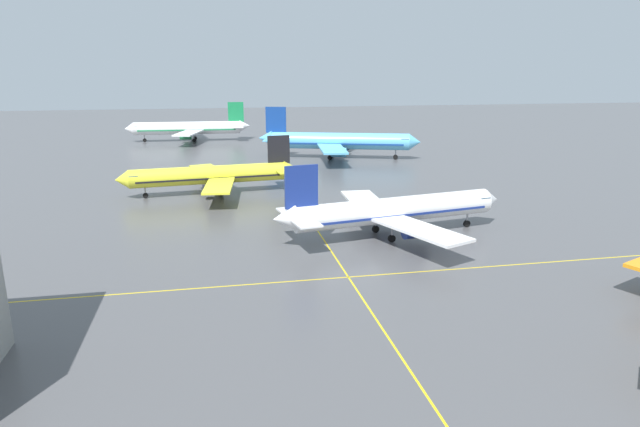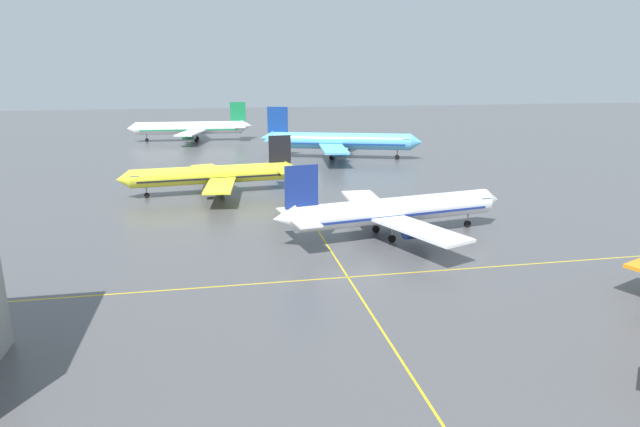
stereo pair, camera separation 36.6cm
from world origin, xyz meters
The scene contains 5 objects.
airliner_second_row centered at (9.46, 46.31, 3.62)m, with size 34.00×28.97×10.60m.
airliner_third_row centered at (-14.41, 77.11, 3.47)m, with size 32.70×28.04×10.16m.
airliner_far_left_stand centered at (16.82, 111.76, 4.36)m, with size 40.18×34.33×12.77m.
airliner_far_right_stand centered at (-21.17, 153.40, 4.08)m, with size 38.36×33.11×11.94m.
taxiway_markings centered at (0.00, 15.48, 0.00)m, with size 136.91×76.89×0.01m.
Camera 2 is at (-13.29, -20.46, 22.05)m, focal length 30.21 mm.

